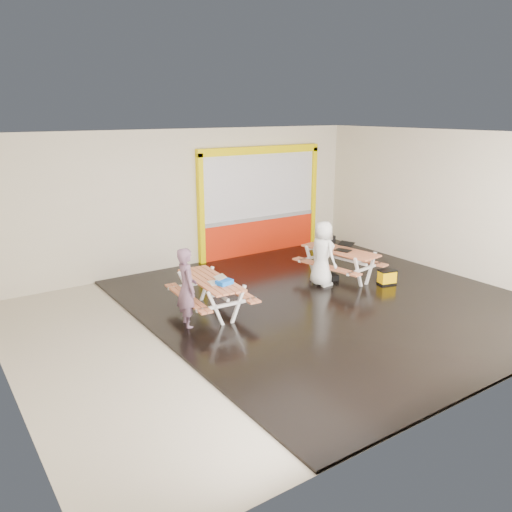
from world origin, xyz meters
TOP-DOWN VIEW (x-y plane):
  - room at (0.00, 0.00)m, footprint 10.02×8.02m
  - deck at (1.25, 0.00)m, footprint 7.50×7.98m
  - kiosk at (2.20, 3.93)m, footprint 3.88×0.16m
  - picnic_table_left at (-1.15, 0.80)m, footprint 1.36×1.91m
  - picnic_table_right at (2.43, 0.94)m, footprint 1.56×2.06m
  - person_left at (-1.83, 0.48)m, footprint 0.46×0.62m
  - person_right at (1.77, 0.81)m, footprint 0.49×0.74m
  - laptop_left at (-1.17, 0.53)m, footprint 0.36×0.34m
  - laptop_right at (2.48, 0.86)m, footprint 0.50×0.47m
  - blue_pouch at (-1.09, 0.37)m, footprint 0.34×0.27m
  - toolbox at (2.34, 1.42)m, footprint 0.41×0.30m
  - backpack at (2.91, 1.83)m, footprint 0.25×0.16m
  - dark_case at (2.15, 0.95)m, footprint 0.39×0.32m
  - fluke_bag at (3.05, -0.00)m, footprint 0.44×0.34m

SIDE VIEW (x-z plane):
  - deck at x=1.25m, z-range 0.00..0.05m
  - dark_case at x=2.15m, z-range 0.05..0.18m
  - fluke_bag at x=3.05m, z-range 0.04..0.39m
  - picnic_table_left at x=-1.15m, z-range 0.20..0.93m
  - picnic_table_right at x=2.43m, z-range 0.20..0.96m
  - backpack at x=2.91m, z-range 0.48..0.90m
  - person_left at x=-1.83m, z-range 0.01..1.54m
  - blue_pouch at x=-1.09m, z-range 0.74..0.83m
  - laptop_left at x=-1.17m, z-range 0.71..0.85m
  - person_right at x=1.77m, z-range 0.04..1.54m
  - laptop_right at x=2.48m, z-range 0.73..0.90m
  - toolbox at x=2.34m, z-range 0.73..0.95m
  - kiosk at x=2.20m, z-range -0.06..2.94m
  - room at x=0.00m, z-range -0.01..3.51m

